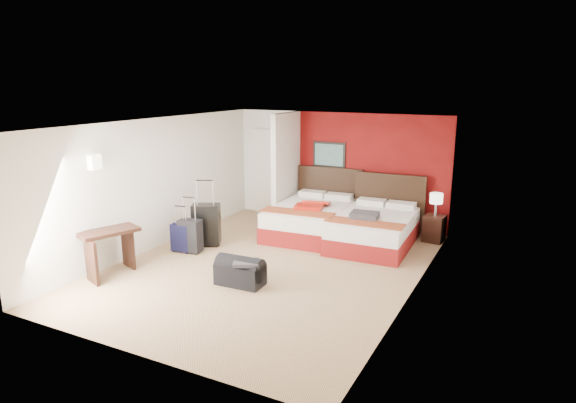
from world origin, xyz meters
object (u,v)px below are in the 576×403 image
Objects in this scene: suitcase_charcoal at (190,237)px; desk at (110,252)px; red_suitcase_open at (313,205)px; suitcase_navy at (182,239)px; bed_left at (310,220)px; duffel_bag at (240,273)px; bed_right at (374,231)px; nightstand at (434,228)px; table_lamp at (436,205)px; suitcase_black at (206,226)px.

desk is (-0.50, -1.50, 0.09)m from suitcase_charcoal.
suitcase_navy is at bearing -144.27° from red_suitcase_open.
bed_left reaches higher than duffel_bag.
suitcase_charcoal is at bearing -148.65° from bed_right.
red_suitcase_open is at bearing 88.43° from duffel_bag.
nightstand is at bearing 55.87° from duffel_bag.
red_suitcase_open is at bearing 40.83° from suitcase_navy.
suitcase_charcoal is (-3.98, -2.79, 0.04)m from nightstand.
nightstand is 1.17× the size of table_lamp.
suitcase_navy is 0.68× the size of duffel_bag.
desk is (-2.15, -0.63, 0.20)m from duffel_bag.
bed_left is 2.93m from duffel_bag.
duffel_bag is at bearing -101.80° from red_suitcase_open.
bed_left is 3.42× the size of suitcase_charcoal.
desk is (-4.47, -4.29, -0.38)m from table_lamp.
suitcase_black is 1.54× the size of suitcase_navy.
suitcase_charcoal is at bearing 92.34° from desk.
suitcase_navy is at bearing -174.68° from suitcase_charcoal.
bed_right reaches higher than duffel_bag.
red_suitcase_open reaches higher than duffel_bag.
table_lamp is (2.33, 0.83, 0.09)m from red_suitcase_open.
red_suitcase_open reaches higher than bed_right.
suitcase_black reaches higher than suitcase_charcoal.
desk reaches higher than bed_right.
bed_right reaches higher than suitcase_navy.
bed_left is 2.19m from suitcase_black.
table_lamp is 4.37m from duffel_bag.
bed_right is 2.71× the size of red_suitcase_open.
bed_right is 4.47× the size of table_lamp.
nightstand is (2.33, 0.83, -0.40)m from red_suitcase_open.
table_lamp is at bearing 3.82° from suitcase_black.
desk reaches higher than nightstand.
desk is at bearing -137.19° from bed_right.
bed_left is at bearing 173.92° from bed_right.
bed_left is 3.88× the size of nightstand.
bed_left is 1.02× the size of bed_right.
suitcase_navy is at bearing -133.06° from bed_left.
bed_right is 4.90m from desk.
red_suitcase_open reaches higher than nightstand.
duffel_bag is (1.65, -0.87, -0.11)m from suitcase_charcoal.
nightstand is at bearing 12.98° from bed_left.
bed_left is at bearing 90.38° from duffel_bag.
bed_right is 3.97× the size of suitcase_navy.
suitcase_navy is at bearing -135.22° from suitcase_black.
nightstand is at bearing 0.00° from table_lamp.
table_lamp is at bearing 27.43° from suitcase_navy.
bed_right is 1.38m from table_lamp.
desk reaches higher than bed_left.
desk is at bearing -133.75° from red_suitcase_open.
red_suitcase_open is 4.08m from desk.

